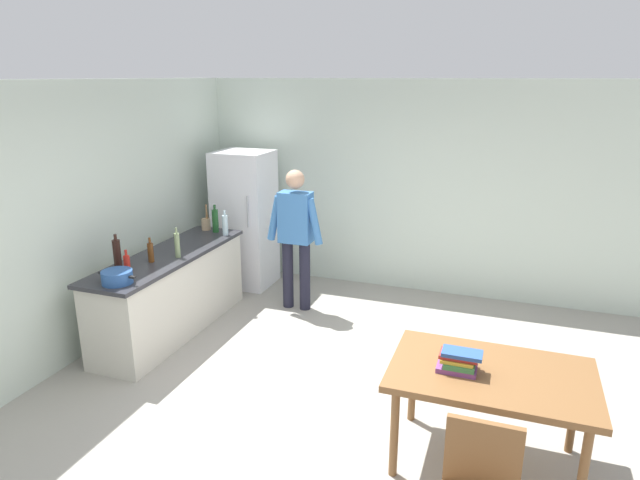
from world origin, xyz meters
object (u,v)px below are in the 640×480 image
(person, at_px, (296,231))
(bottle_vinegar_tall, at_px, (177,245))
(utensil_jar, at_px, (206,224))
(refrigerator, at_px, (245,219))
(bottle_water_clear, at_px, (225,225))
(bottle_wine_green, at_px, (215,220))
(book_stack, at_px, (459,361))
(dining_table, at_px, (491,381))
(cooking_pot, at_px, (117,277))
(bottle_wine_dark, at_px, (117,253))
(bottle_sauce_red, at_px, (127,264))
(bottle_beer_brown, at_px, (151,252))

(person, bearing_deg, bottle_vinegar_tall, -128.56)
(utensil_jar, xyz_separation_m, bottle_vinegar_tall, (0.28, -1.04, 0.06))
(refrigerator, height_order, bottle_water_clear, refrigerator)
(refrigerator, relative_size, bottle_wine_green, 5.29)
(refrigerator, bearing_deg, utensil_jar, -109.11)
(utensil_jar, height_order, book_stack, utensil_jar)
(dining_table, xyz_separation_m, cooking_pot, (-3.33, 0.20, 0.29))
(bottle_wine_green, height_order, bottle_wine_dark, same)
(dining_table, distance_m, utensil_jar, 4.09)
(refrigerator, height_order, person, refrigerator)
(dining_table, xyz_separation_m, bottle_wine_dark, (-3.62, 0.57, 0.37))
(cooking_pot, height_order, bottle_wine_green, bottle_wine_green)
(person, height_order, dining_table, person)
(bottle_wine_green, bearing_deg, book_stack, -33.81)
(utensil_jar, height_order, bottle_sauce_red, utensil_jar)
(bottle_vinegar_tall, relative_size, bottle_wine_green, 0.94)
(book_stack, bearing_deg, bottle_vinegar_tall, 159.78)
(cooking_pot, bearing_deg, bottle_wine_green, 90.84)
(dining_table, relative_size, book_stack, 4.65)
(person, height_order, cooking_pot, person)
(bottle_wine_dark, bearing_deg, dining_table, -8.99)
(person, distance_m, bottle_sauce_red, 2.00)
(person, relative_size, book_stack, 5.64)
(dining_table, xyz_separation_m, book_stack, (-0.23, -0.07, 0.15))
(bottle_beer_brown, bearing_deg, refrigerator, 86.90)
(dining_table, relative_size, bottle_beer_brown, 5.38)
(person, xyz_separation_m, bottle_water_clear, (-0.82, -0.20, 0.05))
(bottle_vinegar_tall, distance_m, bottle_beer_brown, 0.28)
(bottle_water_clear, bearing_deg, book_stack, -34.33)
(bottle_beer_brown, bearing_deg, bottle_water_clear, 78.59)
(bottle_water_clear, height_order, bottle_sauce_red, bottle_water_clear)
(refrigerator, xyz_separation_m, bottle_beer_brown, (-0.10, -1.89, 0.11))
(refrigerator, distance_m, bottle_water_clear, 0.78)
(person, relative_size, bottle_water_clear, 5.67)
(cooking_pot, xyz_separation_m, bottle_wine_green, (-0.03, 1.82, 0.09))
(refrigerator, distance_m, bottle_vinegar_tall, 1.67)
(bottle_vinegar_tall, distance_m, bottle_wine_green, 0.99)
(cooking_pot, distance_m, utensil_jar, 1.88)
(dining_table, xyz_separation_m, bottle_vinegar_tall, (-3.23, 1.04, 0.36))
(bottle_beer_brown, xyz_separation_m, book_stack, (3.18, -0.88, -0.18))
(person, relative_size, utensil_jar, 5.31)
(person, distance_m, bottle_wine_dark, 2.02)
(bottle_wine_green, distance_m, bottle_wine_dark, 1.48)
(bottle_sauce_red, distance_m, bottle_wine_dark, 0.25)
(utensil_jar, distance_m, bottle_vinegar_tall, 1.08)
(bottle_wine_green, relative_size, bottle_sauce_red, 1.42)
(utensil_jar, height_order, bottle_water_clear, utensil_jar)
(cooking_pot, bearing_deg, bottle_vinegar_tall, 83.64)
(bottle_wine_green, distance_m, bottle_sauce_red, 1.58)
(person, distance_m, utensil_jar, 1.17)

